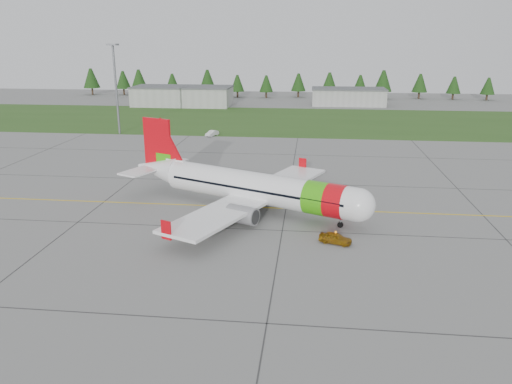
# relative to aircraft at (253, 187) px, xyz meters

# --- Properties ---
(ground) EXTENTS (320.00, 320.00, 0.00)m
(ground) POSITION_rel_aircraft_xyz_m (-5.74, -6.75, -3.12)
(ground) COLOR gray
(ground) RESTS_ON ground
(aircraft) EXTENTS (33.82, 32.10, 10.82)m
(aircraft) POSITION_rel_aircraft_xyz_m (0.00, 0.00, 0.00)
(aircraft) COLOR white
(aircraft) RESTS_ON ground
(follow_me_car) EXTENTS (1.62, 1.76, 3.59)m
(follow_me_car) POSITION_rel_aircraft_xyz_m (10.26, -9.88, -1.33)
(follow_me_car) COLOR orange
(follow_me_car) RESTS_ON ground
(service_van) EXTENTS (1.76, 1.71, 3.94)m
(service_van) POSITION_rel_aircraft_xyz_m (-15.44, 50.64, -1.15)
(service_van) COLOR silver
(service_van) RESTS_ON ground
(grass_strip) EXTENTS (320.00, 50.00, 0.03)m
(grass_strip) POSITION_rel_aircraft_xyz_m (-5.74, 75.25, -3.11)
(grass_strip) COLOR #30561E
(grass_strip) RESTS_ON ground
(taxi_guideline) EXTENTS (120.00, 0.25, 0.02)m
(taxi_guideline) POSITION_rel_aircraft_xyz_m (-5.74, 1.25, -3.11)
(taxi_guideline) COLOR gold
(taxi_guideline) RESTS_ON ground
(hangar_west) EXTENTS (32.00, 14.00, 6.00)m
(hangar_west) POSITION_rel_aircraft_xyz_m (-35.74, 103.25, -0.12)
(hangar_west) COLOR #A8A8A3
(hangar_west) RESTS_ON ground
(hangar_east) EXTENTS (24.00, 12.00, 5.20)m
(hangar_east) POSITION_rel_aircraft_xyz_m (19.26, 111.25, -0.52)
(hangar_east) COLOR #A8A8A3
(hangar_east) RESTS_ON ground
(floodlight_mast) EXTENTS (0.50, 0.50, 20.00)m
(floodlight_mast) POSITION_rel_aircraft_xyz_m (-37.74, 51.25, 6.88)
(floodlight_mast) COLOR slate
(floodlight_mast) RESTS_ON ground
(treeline) EXTENTS (160.00, 8.00, 10.00)m
(treeline) POSITION_rel_aircraft_xyz_m (-5.74, 131.25, 1.88)
(treeline) COLOR #1C3F14
(treeline) RESTS_ON ground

